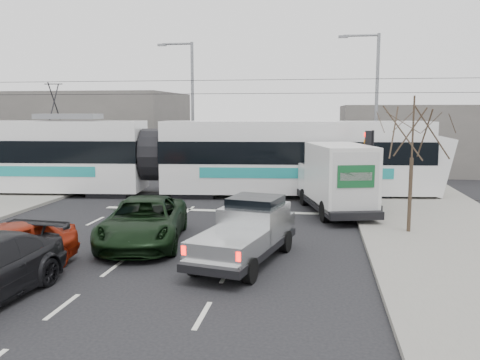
# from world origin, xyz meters

# --- Properties ---
(ground) EXTENTS (120.00, 120.00, 0.00)m
(ground) POSITION_xyz_m (0.00, 0.00, 0.00)
(ground) COLOR black
(ground) RESTS_ON ground
(sidewalk_right) EXTENTS (6.00, 60.00, 0.15)m
(sidewalk_right) POSITION_xyz_m (9.00, 0.00, 0.07)
(sidewalk_right) COLOR gray
(sidewalk_right) RESTS_ON ground
(rails) EXTENTS (60.00, 1.60, 0.03)m
(rails) POSITION_xyz_m (0.00, 10.00, 0.01)
(rails) COLOR #33302D
(rails) RESTS_ON ground
(building_left) EXTENTS (14.00, 10.00, 6.00)m
(building_left) POSITION_xyz_m (-14.00, 22.00, 3.00)
(building_left) COLOR slate
(building_left) RESTS_ON ground
(building_right) EXTENTS (12.00, 10.00, 5.00)m
(building_right) POSITION_xyz_m (12.00, 24.00, 2.50)
(building_right) COLOR slate
(building_right) RESTS_ON ground
(bare_tree) EXTENTS (2.40, 2.40, 5.00)m
(bare_tree) POSITION_xyz_m (7.60, 2.50, 3.79)
(bare_tree) COLOR #47382B
(bare_tree) RESTS_ON ground
(traffic_signal) EXTENTS (0.44, 0.44, 3.60)m
(traffic_signal) POSITION_xyz_m (6.47, 6.50, 2.74)
(traffic_signal) COLOR black
(traffic_signal) RESTS_ON ground
(street_lamp_near) EXTENTS (2.38, 0.25, 9.00)m
(street_lamp_near) POSITION_xyz_m (7.31, 14.00, 5.11)
(street_lamp_near) COLOR slate
(street_lamp_near) RESTS_ON ground
(street_lamp_far) EXTENTS (2.38, 0.25, 9.00)m
(street_lamp_far) POSITION_xyz_m (-4.19, 16.00, 5.11)
(street_lamp_far) COLOR slate
(street_lamp_far) RESTS_ON ground
(catenary) EXTENTS (60.00, 0.20, 7.00)m
(catenary) POSITION_xyz_m (0.00, 10.00, 3.88)
(catenary) COLOR black
(catenary) RESTS_ON ground
(tram) EXTENTS (29.73, 5.90, 6.04)m
(tram) POSITION_xyz_m (-4.76, 9.83, 2.14)
(tram) COLOR white
(tram) RESTS_ON ground
(silver_pickup) EXTENTS (2.90, 5.47, 1.89)m
(silver_pickup) POSITION_xyz_m (2.12, -1.55, 0.94)
(silver_pickup) COLOR black
(silver_pickup) RESTS_ON ground
(box_truck) EXTENTS (3.67, 6.64, 3.15)m
(box_truck) POSITION_xyz_m (5.03, 6.18, 1.56)
(box_truck) COLOR black
(box_truck) RESTS_ON ground
(navy_pickup) EXTENTS (2.95, 4.75, 1.88)m
(navy_pickup) POSITION_xyz_m (5.41, 7.27, 0.93)
(navy_pickup) COLOR black
(navy_pickup) RESTS_ON ground
(green_car) EXTENTS (3.55, 6.04, 1.58)m
(green_car) POSITION_xyz_m (-1.75, -0.13, 0.79)
(green_car) COLOR black
(green_car) RESTS_ON ground
(red_car) EXTENTS (2.80, 4.92, 1.58)m
(red_car) POSITION_xyz_m (-4.29, -4.32, 0.79)
(red_car) COLOR #9A230E
(red_car) RESTS_ON ground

